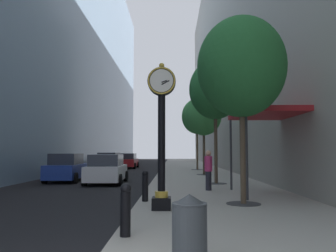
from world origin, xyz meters
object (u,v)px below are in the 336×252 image
Objects in this scene: bollard_nearest at (125,208)px; street_tree_near at (241,67)px; car_blue_trailing at (67,168)px; car_white_mid at (107,169)px; pedestrian_walking at (208,169)px; bollard_third at (145,185)px; car_red_near at (128,161)px; street_tree_mid_far at (204,115)px; trash_bin at (190,229)px; street_clock at (162,128)px; street_tree_mid_near at (215,90)px; street_tree_far at (197,117)px; car_silver_far at (109,163)px.

street_tree_near is (3.21, 4.20, 3.93)m from bollard_nearest.
car_white_mid is at bearing -27.72° from car_blue_trailing.
bollard_nearest is 0.25× the size of car_white_mid.
pedestrian_walking is (-0.72, 3.83, -3.55)m from street_tree_near.
car_red_near is at bearing 98.89° from bollard_third.
street_tree_mid_far is 3.43× the size of pedestrian_walking.
street_tree_near is 1.45× the size of car_white_mid.
bollard_nearest is at bearing 124.49° from trash_bin.
street_tree_near is at bearing -9.59° from bollard_third.
street_clock is 0.70× the size of street_tree_near.
street_tree_mid_far is 1.40× the size of car_white_mid.
street_tree_mid_far is at bearing 90.00° from street_tree_mid_near.
bollard_nearest is 0.60× the size of pedestrian_walking.
street_tree_far is 1.57× the size of car_white_mid.
car_silver_far is (-5.43, 20.58, -1.68)m from street_clock.
pedestrian_walking is at bearing 68.98° from street_clock.
street_tree_mid_far reaches higher than street_clock.
street_tree_mid_far is (3.21, 17.96, 3.84)m from bollard_nearest.
bollard_third is 0.23× the size of car_red_near.
street_tree_far reaches higher than bollard_third.
bollard_nearest is at bearing -97.37° from street_tree_far.
street_tree_near is 1.38× the size of car_red_near.
bollard_third is 8.24m from car_white_mid.
pedestrian_walking is at bearing -73.81° from car_red_near.
street_tree_near reaches higher than car_red_near.
trash_bin is (-2.02, -19.70, -3.85)m from street_tree_mid_far.
street_tree_mid_near is 1.58× the size of car_silver_far.
street_clock is at bearing -80.38° from car_red_near.
trash_bin is (1.20, -1.74, -0.01)m from bollard_nearest.
bollard_nearest is (-0.61, -3.12, -1.84)m from street_clock.
car_silver_far is (-8.04, -1.14, -4.30)m from street_tree_far.
street_tree_far is 3.85× the size of pedestrian_walking.
street_tree_mid_near is 3.81× the size of pedestrian_walking.
car_red_near is at bearing 105.40° from street_tree_near.
street_clock is 5.23m from trash_bin.
street_clock is 1.02× the size of car_white_mid.
street_tree_far is 27.03m from trash_bin.
car_blue_trailing is at bearing -95.31° from car_red_near.
bollard_third is 0.60× the size of pedestrian_walking.
street_tree_far is (3.21, 20.11, 4.45)m from bollard_third.
bollard_third is at bearing -69.79° from car_white_mid.
street_clock is 4.16× the size of bollard_nearest.
street_clock is at bearing -108.11° from street_tree_mid_near.
street_tree_far is at bearing -38.02° from car_red_near.
car_red_near is at bearing 106.19° from pedestrian_walking.
pedestrian_walking is at bearing 52.82° from bollard_third.
street_clock is 4.14× the size of trash_bin.
car_red_near is at bearing 141.98° from street_tree_far.
bollard_nearest is 6.58m from street_tree_near.
street_tree_mid_far is 0.89× the size of street_tree_far.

